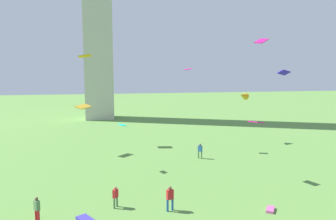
# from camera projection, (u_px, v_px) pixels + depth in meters

# --- Properties ---
(person_0) EXTENTS (0.55, 0.41, 1.84)m
(person_0) POSITION_uv_depth(u_px,v_px,m) (170.00, 197.00, 22.85)
(person_0) COLOR #235693
(person_0) RESTS_ON ground_plane
(person_1) EXTENTS (0.47, 0.51, 1.72)m
(person_1) POSITION_uv_depth(u_px,v_px,m) (37.00, 208.00, 21.23)
(person_1) COLOR red
(person_1) RESTS_ON ground_plane
(person_2) EXTENTS (0.44, 0.48, 1.62)m
(person_2) POSITION_uv_depth(u_px,v_px,m) (115.00, 196.00, 23.40)
(person_2) COLOR #51754C
(person_2) RESTS_ON ground_plane
(person_3) EXTENTS (0.51, 0.50, 1.74)m
(person_3) POSITION_uv_depth(u_px,v_px,m) (200.00, 150.00, 36.27)
(person_3) COLOR #51754C
(person_3) RESTS_ON ground_plane
(kite_flying_0) EXTENTS (1.80, 1.58, 1.25)m
(kite_flying_0) POSITION_uv_depth(u_px,v_px,m) (243.00, 96.00, 43.83)
(kite_flying_0) COLOR orange
(kite_flying_1) EXTENTS (2.05, 2.07, 0.49)m
(kite_flying_1) POSITION_uv_depth(u_px,v_px,m) (83.00, 107.00, 38.08)
(kite_flying_1) COLOR #BA9123
(kite_flying_2) EXTENTS (1.53, 1.37, 0.61)m
(kite_flying_2) POSITION_uv_depth(u_px,v_px,m) (261.00, 41.00, 30.86)
(kite_flying_2) COLOR #CD147E
(kite_flying_3) EXTENTS (1.78, 1.32, 0.50)m
(kite_flying_3) POSITION_uv_depth(u_px,v_px,m) (85.00, 56.00, 42.45)
(kite_flying_3) COLOR orange
(kite_flying_4) EXTENTS (1.06, 1.59, 0.78)m
(kite_flying_4) POSITION_uv_depth(u_px,v_px,m) (284.00, 73.00, 40.64)
(kite_flying_4) COLOR #250FC6
(kite_flying_5) EXTENTS (1.00, 0.83, 0.29)m
(kite_flying_5) POSITION_uv_depth(u_px,v_px,m) (188.00, 69.00, 39.36)
(kite_flying_5) COLOR #DB1493
(kite_flying_6) EXTENTS (0.93, 1.08, 0.21)m
(kite_flying_6) POSITION_uv_depth(u_px,v_px,m) (122.00, 125.00, 31.92)
(kite_flying_6) COLOR #09E5D3
(kite_flying_7) EXTENTS (1.19, 1.44, 0.31)m
(kite_flying_7) POSITION_uv_depth(u_px,v_px,m) (256.00, 122.00, 28.92)
(kite_flying_7) COLOR #E60795
(kite_bundle_0) EXTENTS (1.44, 1.69, 0.20)m
(kite_bundle_0) POSITION_uv_depth(u_px,v_px,m) (86.00, 220.00, 21.36)
(kite_bundle_0) COLOR #3B32A3
(kite_bundle_0) RESTS_ON ground_plane
(kite_bundle_1) EXTENTS (1.01, 1.16, 0.19)m
(kite_bundle_1) POSITION_uv_depth(u_px,v_px,m) (270.00, 209.00, 22.97)
(kite_bundle_1) COLOR #BA5190
(kite_bundle_1) RESTS_ON ground_plane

